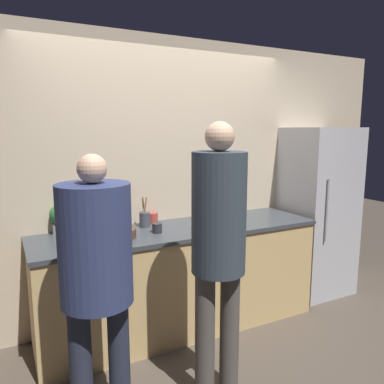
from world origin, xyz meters
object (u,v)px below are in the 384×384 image
Objects in this scene: bottle_amber at (200,223)px; cup_red at (153,218)px; person_center at (218,239)px; potted_plant at (61,218)px; refrigerator at (317,211)px; person_left at (96,264)px; fruit_bowl at (114,233)px; utensil_crock at (145,219)px; cup_black at (157,228)px.

bottle_amber is 1.89× the size of cup_red.
potted_plant is (-0.78, 1.19, -0.03)m from person_center.
refrigerator is 1.09× the size of person_left.
fruit_bowl is 1.30× the size of utensil_crock.
person_left reaches higher than potted_plant.
person_left reaches higher than fruit_bowl.
refrigerator is 0.98× the size of person_center.
fruit_bowl is 4.30× the size of cup_black.
refrigerator is at bearing -5.05° from potted_plant.
utensil_crock is at bearing 96.42° from cup_black.
person_left reaches higher than cup_red.
fruit_bowl is at bearing 167.37° from bottle_amber.
cup_black is at bearing -177.07° from refrigerator.
refrigerator is at bearing -3.82° from utensil_crock.
utensil_crock is at bearing -8.48° from potted_plant.
utensil_crock reaches higher than cup_black.
refrigerator is 1.94m from utensil_crock.
refrigerator is 6.64× the size of utensil_crock.
person_left reaches higher than utensil_crock.
refrigerator is 9.76× the size of bottle_amber.
utensil_crock is 3.30× the size of cup_black.
person_center is 1.18m from cup_red.
refrigerator is 2.08m from person_center.
person_center is 1.42m from potted_plant.
cup_black is at bearing -83.58° from utensil_crock.
person_center is 18.72× the size of cup_red.
person_left is 0.85m from fruit_bowl.
refrigerator reaches higher than bottle_amber.
cup_red is (0.11, 0.09, -0.02)m from utensil_crock.
potted_plant reaches higher than cup_red.
refrigerator reaches higher than person_left.
potted_plant is at bearing 123.39° from person_center.
person_center is (0.75, -0.10, 0.07)m from person_left.
refrigerator is at bearing 18.36° from person_left.
utensil_crock is at bearing 135.78° from bottle_amber.
person_left is 1.09m from potted_plant.
utensil_crock is (-1.93, 0.13, 0.10)m from refrigerator.
person_center is 22.28× the size of cup_black.
refrigerator is 2.63m from potted_plant.
person_left is 1.19m from bottle_amber.
fruit_bowl is 0.47m from potted_plant.
person_left is 1.02m from cup_black.
cup_red is (-1.82, 0.22, 0.08)m from refrigerator.
cup_red is (0.01, 1.18, -0.12)m from person_center.
cup_black is at bearing 159.46° from bottle_amber.
cup_black is (0.67, 0.76, -0.05)m from person_left.
potted_plant is at bearing 139.79° from fruit_bowl.
utensil_crock is 0.23m from cup_black.
person_left reaches higher than cup_black.
utensil_crock reaches higher than cup_red.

